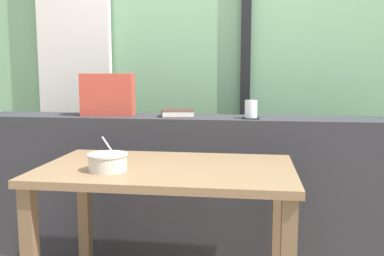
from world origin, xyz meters
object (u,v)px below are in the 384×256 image
Objects in this scene: closed_book at (178,113)px; soup_bowl at (108,162)px; coaster_square at (251,118)px; throw_pillow at (108,95)px; breakfast_table at (167,189)px; juice_glass at (251,110)px.

closed_book is 1.27× the size of soup_bowl.
coaster_square is 0.31× the size of throw_pillow.
breakfast_table is 3.66× the size of throw_pillow.
coaster_square is at bearing 0.00° from juice_glass.
breakfast_table is at bearing -123.33° from coaster_square.
juice_glass is 0.45m from closed_book.
breakfast_table is at bearing -123.33° from juice_glass.
closed_book is at bearing 0.45° from throw_pillow.
throw_pillow is at bearing 176.36° from juice_glass.
closed_book is at bearing 172.35° from juice_glass.
juice_glass reaches higher than breakfast_table.
juice_glass is at bearing -7.65° from closed_book.
throw_pillow reaches higher than breakfast_table.
breakfast_table is at bearing -51.90° from throw_pillow.
breakfast_table is at bearing -84.48° from closed_book.
juice_glass is at bearing -3.64° from throw_pillow.
soup_bowl is at bearing -103.48° from closed_book.
coaster_square reaches higher than breakfast_table.
juice_glass is 0.89m from throw_pillow.
breakfast_table is 6.56× the size of soup_bowl.
juice_glass is at bearing 48.24° from soup_bowl.
coaster_square is 0.56× the size of soup_bowl.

